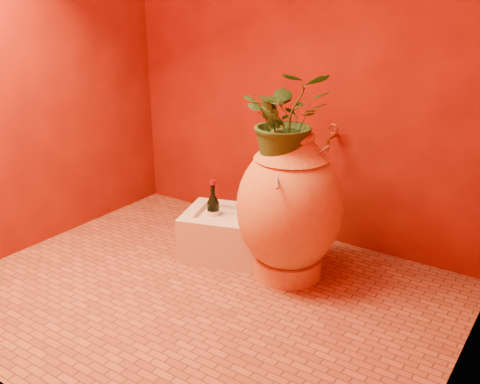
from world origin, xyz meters
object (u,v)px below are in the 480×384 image
Objects in this scene: stone_basin at (234,236)px; wall_tap at (332,136)px; wine_bottle_b at (245,219)px; amphora at (289,207)px; wine_bottle_a at (213,212)px; wine_bottle_c at (245,215)px.

stone_basin is 4.44× the size of wall_tap.
amphora is at bearing -0.48° from wine_bottle_b.
wine_bottle_a is at bearing -168.06° from stone_basin.
amphora reaches higher than wine_bottle_b.
wine_bottle_a is (-0.51, -0.01, -0.15)m from amphora.
stone_basin is (-0.38, 0.02, -0.28)m from amphora.
stone_basin is at bearing 11.94° from wine_bottle_a.
wine_bottle_b is at bearing -55.56° from wine_bottle_c.
amphora is 0.53m from wine_bottle_a.
amphora is 0.33m from wine_bottle_b.
amphora is 0.34m from wine_bottle_c.
wall_tap reaches higher than wine_bottle_c.
stone_basin is 1.93× the size of wine_bottle_c.
stone_basin is at bearing -161.57° from wine_bottle_c.
wine_bottle_a is 0.84m from wall_tap.
wine_bottle_a is 0.98× the size of wine_bottle_b.
wine_bottle_b reaches higher than stone_basin.
wine_bottle_b is 2.08× the size of wall_tap.
wine_bottle_b is at bearing 179.52° from amphora.
wine_bottle_c is 0.69m from wall_tap.
wine_bottle_a reaches higher than stone_basin.
wine_bottle_c is (0.06, 0.02, 0.14)m from stone_basin.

